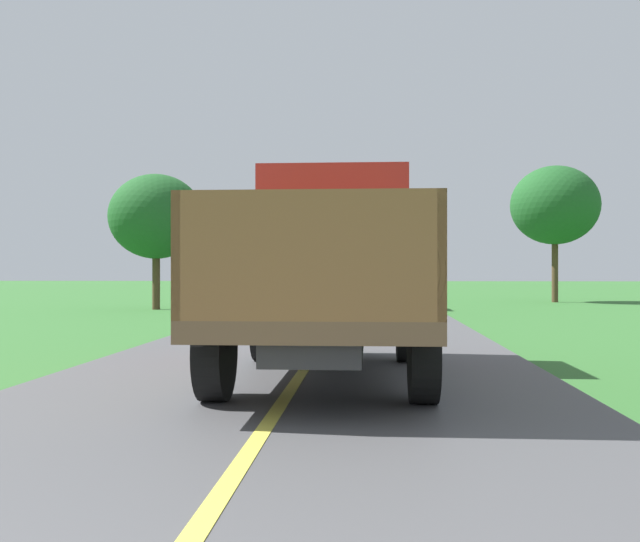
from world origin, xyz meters
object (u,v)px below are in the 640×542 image
Objects in this scene: banana_truck_far at (354,269)px; roadside_tree_near_left at (555,205)px; roadside_tree_mid_right at (156,217)px; banana_truck_near at (332,265)px.

banana_truck_far is 0.95× the size of roadside_tree_near_left.
roadside_tree_mid_right is (-16.02, -7.27, -0.97)m from roadside_tree_near_left.
roadside_tree_near_left is at bearing 69.52° from banana_truck_near.
roadside_tree_near_left is at bearing 24.40° from roadside_tree_mid_right.
roadside_tree_mid_right is at bearing 114.01° from banana_truck_near.
banana_truck_far is 7.44m from roadside_tree_mid_right.
roadside_tree_mid_right reaches higher than banana_truck_far.
roadside_tree_near_left is at bearing 40.59° from banana_truck_far.
roadside_tree_mid_right reaches higher than banana_truck_near.
banana_truck_near is at bearing -110.48° from roadside_tree_near_left.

